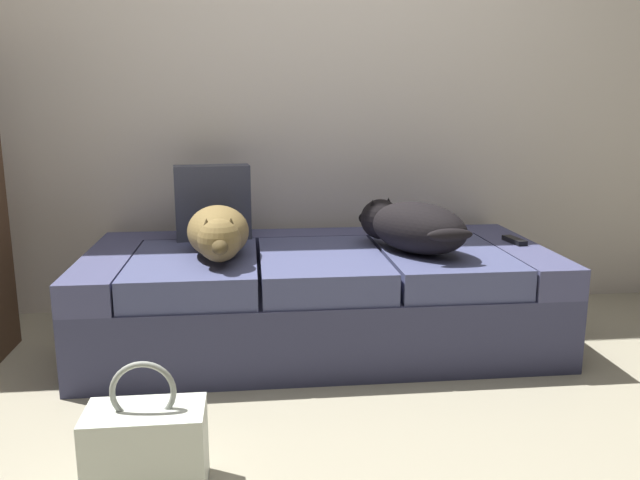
{
  "coord_description": "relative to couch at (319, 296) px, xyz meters",
  "views": [
    {
      "loc": [
        -0.29,
        -1.68,
        1.05
      ],
      "look_at": [
        0.0,
        0.96,
        0.47
      ],
      "focal_mm": 36.01,
      "sensor_mm": 36.0,
      "label": 1
    }
  ],
  "objects": [
    {
      "name": "ground_plane",
      "position": [
        0.0,
        -1.01,
        -0.21
      ],
      "size": [
        10.0,
        10.0,
        0.0
      ],
      "primitive_type": "plane",
      "color": "#A39B82"
    },
    {
      "name": "back_wall",
      "position": [
        0.0,
        0.59,
        1.19
      ],
      "size": [
        6.4,
        0.1,
        2.8
      ],
      "primitive_type": "cube",
      "color": "silver",
      "rests_on": "ground"
    },
    {
      "name": "couch",
      "position": [
        0.0,
        0.0,
        0.0
      ],
      "size": [
        1.97,
        0.94,
        0.42
      ],
      "color": "#363857",
      "rests_on": "ground"
    },
    {
      "name": "dog_tan",
      "position": [
        -0.42,
        -0.1,
        0.32
      ],
      "size": [
        0.28,
        0.6,
        0.2
      ],
      "color": "olive",
      "rests_on": "couch"
    },
    {
      "name": "dog_dark",
      "position": [
        0.38,
        -0.09,
        0.32
      ],
      "size": [
        0.48,
        0.59,
        0.22
      ],
      "color": "black",
      "rests_on": "couch"
    },
    {
      "name": "tv_remote",
      "position": [
        0.89,
        0.02,
        0.22
      ],
      "size": [
        0.06,
        0.15,
        0.02
      ],
      "primitive_type": "cube",
      "rotation": [
        0.0,
        0.0,
        0.13
      ],
      "color": "black",
      "rests_on": "couch"
    },
    {
      "name": "throw_pillow",
      "position": [
        -0.46,
        0.27,
        0.38
      ],
      "size": [
        0.35,
        0.16,
        0.34
      ],
      "primitive_type": "cube",
      "rotation": [
        0.0,
        0.0,
        0.11
      ],
      "color": "#3D404F",
      "rests_on": "couch"
    },
    {
      "name": "handbag",
      "position": [
        -0.59,
        -1.06,
        -0.08
      ],
      "size": [
        0.32,
        0.18,
        0.38
      ],
      "color": "silver",
      "rests_on": "ground"
    }
  ]
}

